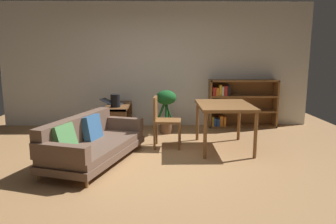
# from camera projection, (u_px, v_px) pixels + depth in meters

# --- Properties ---
(ground_plane) EXTENTS (8.16, 8.16, 0.00)m
(ground_plane) POSITION_uv_depth(u_px,v_px,m) (153.00, 166.00, 4.57)
(ground_plane) COLOR #A87A4C
(back_wall_panel) EXTENTS (6.80, 0.10, 2.70)m
(back_wall_panel) POSITION_uv_depth(u_px,v_px,m) (156.00, 65.00, 6.98)
(back_wall_panel) COLOR silver
(back_wall_panel) RESTS_ON ground_plane
(fabric_couch) EXTENTS (1.35, 2.02, 0.68)m
(fabric_couch) POSITION_uv_depth(u_px,v_px,m) (90.00, 142.00, 4.69)
(fabric_couch) COLOR olive
(fabric_couch) RESTS_ON ground_plane
(media_console) EXTENTS (0.45, 1.13, 0.59)m
(media_console) POSITION_uv_depth(u_px,v_px,m) (118.00, 119.00, 6.42)
(media_console) COLOR brown
(media_console) RESTS_ON ground_plane
(open_laptop) EXTENTS (0.50, 0.37, 0.11)m
(open_laptop) POSITION_uv_depth(u_px,v_px,m) (114.00, 103.00, 6.47)
(open_laptop) COLOR #333338
(open_laptop) RESTS_ON media_console
(desk_speaker) EXTENTS (0.19, 0.19, 0.25)m
(desk_speaker) POSITION_uv_depth(u_px,v_px,m) (115.00, 101.00, 6.09)
(desk_speaker) COLOR black
(desk_speaker) RESTS_ON media_console
(potted_floor_plant) EXTENTS (0.42, 0.45, 0.88)m
(potted_floor_plant) POSITION_uv_depth(u_px,v_px,m) (166.00, 105.00, 6.36)
(potted_floor_plant) COLOR brown
(potted_floor_plant) RESTS_ON ground_plane
(dining_table) EXTENTS (0.88, 1.17, 0.77)m
(dining_table) POSITION_uv_depth(u_px,v_px,m) (224.00, 109.00, 5.31)
(dining_table) COLOR brown
(dining_table) RESTS_ON ground_plane
(dining_chair_near) EXTENTS (0.49, 0.42, 0.89)m
(dining_chair_near) POSITION_uv_depth(u_px,v_px,m) (163.00, 119.00, 5.42)
(dining_chair_near) COLOR brown
(dining_chair_near) RESTS_ON ground_plane
(bookshelf) EXTENTS (1.48, 0.34, 1.04)m
(bookshelf) POSITION_uv_depth(u_px,v_px,m) (237.00, 103.00, 6.98)
(bookshelf) COLOR brown
(bookshelf) RESTS_ON ground_plane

